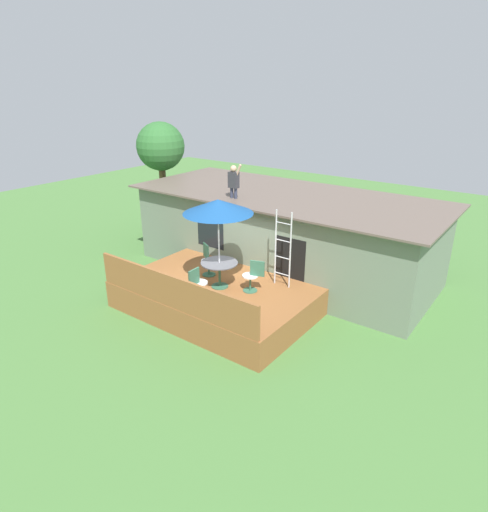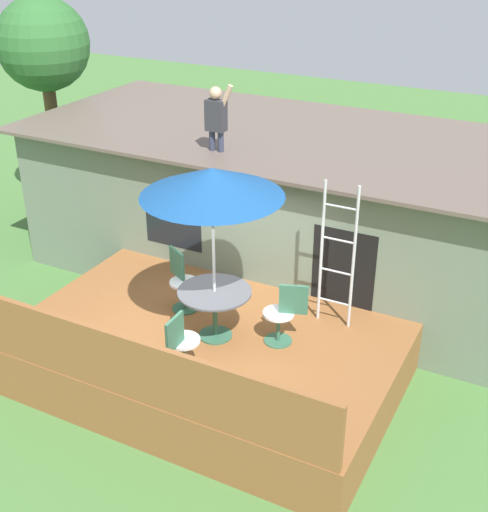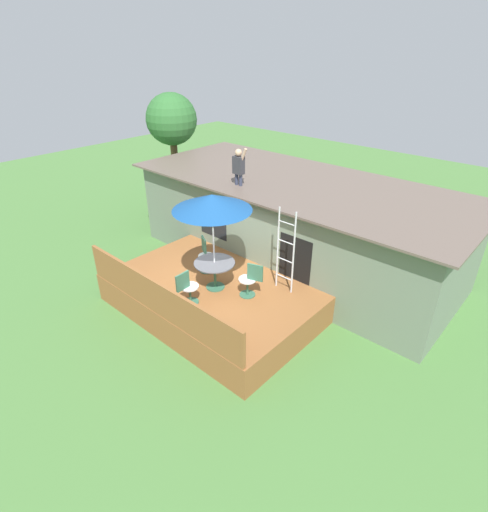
{
  "view_description": "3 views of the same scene",
  "coord_description": "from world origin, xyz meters",
  "px_view_note": "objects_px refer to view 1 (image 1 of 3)",
  "views": [
    {
      "loc": [
        7.42,
        -8.74,
        6.22
      ],
      "look_at": [
        0.38,
        0.77,
        1.51
      ],
      "focal_mm": 30.83,
      "sensor_mm": 36.0,
      "label": 1
    },
    {
      "loc": [
        4.29,
        -7.14,
        6.23
      ],
      "look_at": [
        0.08,
        0.95,
        1.6
      ],
      "focal_mm": 47.59,
      "sensor_mm": 36.0,
      "label": 2
    },
    {
      "loc": [
        6.55,
        -6.11,
        6.49
      ],
      "look_at": [
        0.41,
        0.75,
        1.48
      ],
      "focal_mm": 28.06,
      "sensor_mm": 36.0,
      "label": 3
    }
  ],
  "objects_px": {
    "patio_umbrella": "(218,207)",
    "step_ladder": "(283,249)",
    "person_figure": "(234,179)",
    "backyard_tree": "(161,148)",
    "patio_table": "(219,268)",
    "patio_chair_left": "(208,260)",
    "patio_chair_near": "(198,284)",
    "patio_chair_right": "(253,276)"
  },
  "relations": [
    {
      "from": "patio_chair_left",
      "to": "backyard_tree",
      "type": "bearing_deg",
      "value": 176.24
    },
    {
      "from": "patio_chair_left",
      "to": "patio_chair_right",
      "type": "relative_size",
      "value": 1.0
    },
    {
      "from": "patio_umbrella",
      "to": "patio_chair_left",
      "type": "distance_m",
      "value": 2.13
    },
    {
      "from": "person_figure",
      "to": "backyard_tree",
      "type": "bearing_deg",
      "value": 160.11
    },
    {
      "from": "person_figure",
      "to": "patio_umbrella",
      "type": "bearing_deg",
      "value": -61.86
    },
    {
      "from": "step_ladder",
      "to": "backyard_tree",
      "type": "height_order",
      "value": "backyard_tree"
    },
    {
      "from": "patio_umbrella",
      "to": "person_figure",
      "type": "relative_size",
      "value": 2.29
    },
    {
      "from": "patio_chair_right",
      "to": "backyard_tree",
      "type": "xyz_separation_m",
      "value": [
        -7.42,
        3.82,
        2.42
      ]
    },
    {
      "from": "patio_umbrella",
      "to": "step_ladder",
      "type": "bearing_deg",
      "value": 39.58
    },
    {
      "from": "patio_table",
      "to": "patio_chair_near",
      "type": "relative_size",
      "value": 1.13
    },
    {
      "from": "person_figure",
      "to": "patio_chair_left",
      "type": "relative_size",
      "value": 1.21
    },
    {
      "from": "patio_chair_left",
      "to": "patio_chair_right",
      "type": "bearing_deg",
      "value": 24.19
    },
    {
      "from": "patio_table",
      "to": "backyard_tree",
      "type": "height_order",
      "value": "backyard_tree"
    },
    {
      "from": "person_figure",
      "to": "patio_table",
      "type": "bearing_deg",
      "value": -61.86
    },
    {
      "from": "patio_umbrella",
      "to": "patio_chair_near",
      "type": "relative_size",
      "value": 2.76
    },
    {
      "from": "patio_chair_near",
      "to": "patio_umbrella",
      "type": "bearing_deg",
      "value": 0.0
    },
    {
      "from": "patio_table",
      "to": "patio_umbrella",
      "type": "xyz_separation_m",
      "value": [
        -0.0,
        0.0,
        1.76
      ]
    },
    {
      "from": "patio_umbrella",
      "to": "person_figure",
      "type": "height_order",
      "value": "person_figure"
    },
    {
      "from": "patio_table",
      "to": "patio_umbrella",
      "type": "distance_m",
      "value": 1.76
    },
    {
      "from": "patio_umbrella",
      "to": "patio_chair_right",
      "type": "height_order",
      "value": "patio_umbrella"
    },
    {
      "from": "patio_chair_left",
      "to": "patio_chair_right",
      "type": "distance_m",
      "value": 1.77
    },
    {
      "from": "patio_chair_left",
      "to": "person_figure",
      "type": "bearing_deg",
      "value": 130.28
    },
    {
      "from": "person_figure",
      "to": "patio_chair_left",
      "type": "height_order",
      "value": "person_figure"
    },
    {
      "from": "step_ladder",
      "to": "person_figure",
      "type": "distance_m",
      "value": 3.13
    },
    {
      "from": "patio_chair_near",
      "to": "person_figure",
      "type": "bearing_deg",
      "value": 18.99
    },
    {
      "from": "patio_umbrella",
      "to": "step_ladder",
      "type": "xyz_separation_m",
      "value": [
        1.36,
        1.13,
        -1.25
      ]
    },
    {
      "from": "patio_table",
      "to": "backyard_tree",
      "type": "xyz_separation_m",
      "value": [
        -6.5,
        4.14,
        2.29
      ]
    },
    {
      "from": "patio_table",
      "to": "step_ladder",
      "type": "height_order",
      "value": "step_ladder"
    },
    {
      "from": "patio_chair_left",
      "to": "step_ladder",
      "type": "bearing_deg",
      "value": 45.66
    },
    {
      "from": "patio_umbrella",
      "to": "patio_chair_left",
      "type": "height_order",
      "value": "patio_umbrella"
    },
    {
      "from": "patio_table",
      "to": "patio_umbrella",
      "type": "relative_size",
      "value": 0.41
    },
    {
      "from": "patio_table",
      "to": "step_ladder",
      "type": "bearing_deg",
      "value": 39.58
    },
    {
      "from": "step_ladder",
      "to": "backyard_tree",
      "type": "bearing_deg",
      "value": 159.0
    },
    {
      "from": "patio_umbrella",
      "to": "patio_chair_left",
      "type": "relative_size",
      "value": 2.76
    },
    {
      "from": "patio_table",
      "to": "patio_chair_near",
      "type": "bearing_deg",
      "value": -87.93
    },
    {
      "from": "patio_table",
      "to": "step_ladder",
      "type": "relative_size",
      "value": 0.47
    },
    {
      "from": "patio_chair_right",
      "to": "patio_chair_left",
      "type": "bearing_deg",
      "value": -24.17
    },
    {
      "from": "person_figure",
      "to": "step_ladder",
      "type": "bearing_deg",
      "value": -23.26
    },
    {
      "from": "patio_table",
      "to": "step_ladder",
      "type": "distance_m",
      "value": 1.84
    },
    {
      "from": "patio_chair_near",
      "to": "backyard_tree",
      "type": "xyz_separation_m",
      "value": [
        -6.53,
        5.1,
        2.42
      ]
    },
    {
      "from": "person_figure",
      "to": "backyard_tree",
      "type": "xyz_separation_m",
      "value": [
        -5.31,
        1.92,
        0.33
      ]
    },
    {
      "from": "patio_table",
      "to": "patio_chair_right",
      "type": "relative_size",
      "value": 1.13
    }
  ]
}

